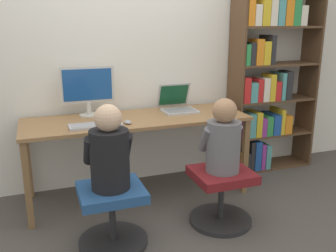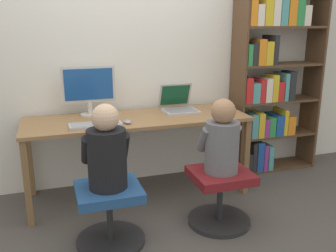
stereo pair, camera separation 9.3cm
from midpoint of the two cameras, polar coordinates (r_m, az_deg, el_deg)
ground_plane at (r=3.33m, az=-3.76°, el=-12.65°), size 14.00×14.00×0.00m
wall_back at (r=3.65m, az=-7.36°, el=11.17°), size 10.00×0.05×2.60m
desk at (r=3.38m, az=-5.52°, el=0.08°), size 1.99×0.66×0.75m
desktop_monitor at (r=3.45m, az=-12.89°, el=5.53°), size 0.48×0.18×0.45m
laptop at (r=3.59m, az=0.74°, el=3.15°), size 0.32×0.35×0.25m
keyboard at (r=3.12m, az=-11.80°, el=0.11°), size 0.43×0.17×0.03m
computer_mouse_by_keyboard at (r=3.17m, az=-7.01°, el=0.60°), size 0.06×0.10×0.03m
office_chair_left at (r=2.80m, az=-9.46°, el=-12.94°), size 0.51×0.51×0.45m
office_chair_right at (r=3.06m, az=7.24°, el=-10.20°), size 0.51×0.51×0.45m
person_at_monitor at (r=2.61m, az=-9.93°, el=-3.95°), size 0.33×0.29×0.60m
person_at_laptop at (r=2.90m, az=7.51°, el=-2.06°), size 0.32×0.28×0.58m
bookshelf at (r=4.07m, az=14.17°, el=6.58°), size 0.94×0.31×1.91m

